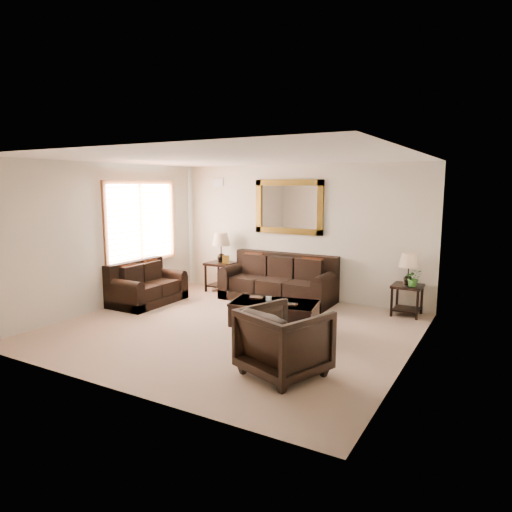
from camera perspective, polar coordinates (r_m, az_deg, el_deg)
The scene contains 11 objects.
room at distance 7.14m, azimuth -3.24°, elevation 1.26°, with size 5.51×5.01×2.71m.
window at distance 9.49m, azimuth -14.11°, elevation 4.12°, with size 0.07×1.96×1.66m.
mirror at distance 9.33m, azimuth 4.09°, elevation 6.13°, with size 1.50×0.06×1.10m.
air_vent at distance 10.19m, azimuth -4.76°, elevation 9.17°, with size 0.25×0.02×0.18m, color #999999.
sofa at distance 9.16m, azimuth 2.89°, elevation -3.49°, with size 2.24×0.97×0.92m.
loveseat at distance 9.21m, azimuth -13.64°, elevation -3.88°, with size 0.86×1.45×0.82m.
end_table_left at distance 9.89m, azimuth -4.37°, elevation 0.35°, with size 0.58×0.58×1.27m.
end_table_right at distance 8.45m, azimuth 18.49°, elevation -2.28°, with size 0.51×0.51×1.11m.
coffee_table at distance 7.32m, azimuth 2.31°, elevation -7.06°, with size 1.46×0.97×0.57m.
armchair at distance 5.61m, azimuth 3.55°, elevation -10.23°, with size 0.90×0.84×0.92m, color black.
potted_plant at distance 8.35m, azimuth 19.09°, elevation -2.83°, with size 0.27×0.31×0.24m, color #255C1F.
Camera 1 is at (3.83, -5.95, 2.30)m, focal length 32.00 mm.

